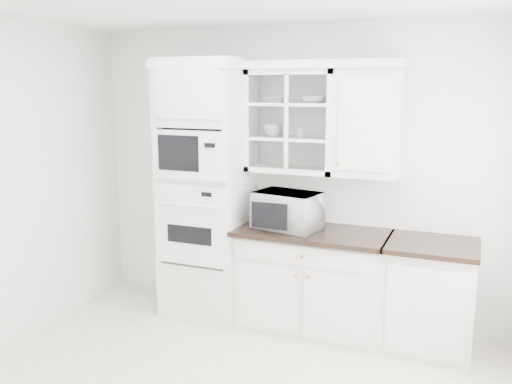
% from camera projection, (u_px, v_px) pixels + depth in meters
% --- Properties ---
extents(room_shell, '(4.00, 3.50, 2.70)m').
position_uv_depth(room_shell, '(235.00, 141.00, 3.76)').
color(room_shell, white).
rests_on(room_shell, ground).
extents(oven_column, '(0.76, 0.68, 2.40)m').
position_uv_depth(oven_column, '(207.00, 191.00, 5.04)').
color(oven_column, silver).
rests_on(oven_column, ground).
extents(base_cabinet_run, '(1.32, 0.67, 0.92)m').
position_uv_depth(base_cabinet_run, '(312.00, 279.00, 4.83)').
color(base_cabinet_run, silver).
rests_on(base_cabinet_run, ground).
extents(extra_base_cabinet, '(0.72, 0.67, 0.92)m').
position_uv_depth(extra_base_cabinet, '(429.00, 295.00, 4.45)').
color(extra_base_cabinet, silver).
rests_on(extra_base_cabinet, ground).
extents(upper_cabinet_glass, '(0.80, 0.33, 0.90)m').
position_uv_depth(upper_cabinet_glass, '(293.00, 121.00, 4.78)').
color(upper_cabinet_glass, silver).
rests_on(upper_cabinet_glass, room_shell).
extents(upper_cabinet_solid, '(0.55, 0.33, 0.90)m').
position_uv_depth(upper_cabinet_solid, '(369.00, 123.00, 4.53)').
color(upper_cabinet_solid, silver).
rests_on(upper_cabinet_solid, room_shell).
extents(crown_molding, '(2.14, 0.38, 0.07)m').
position_uv_depth(crown_molding, '(281.00, 65.00, 4.70)').
color(crown_molding, white).
rests_on(crown_molding, room_shell).
extents(countertop_microwave, '(0.63, 0.56, 0.32)m').
position_uv_depth(countertop_microwave, '(288.00, 210.00, 4.79)').
color(countertop_microwave, white).
rests_on(countertop_microwave, base_cabinet_run).
extents(bowl_a, '(0.30, 0.30, 0.06)m').
position_uv_depth(bowl_a, '(274.00, 99.00, 4.82)').
color(bowl_a, white).
rests_on(bowl_a, upper_cabinet_glass).
extents(bowl_b, '(0.21, 0.21, 0.06)m').
position_uv_depth(bowl_b, '(313.00, 100.00, 4.67)').
color(bowl_b, white).
rests_on(bowl_b, upper_cabinet_glass).
extents(cup_a, '(0.15, 0.15, 0.11)m').
position_uv_depth(cup_a, '(272.00, 130.00, 4.86)').
color(cup_a, white).
rests_on(cup_a, upper_cabinet_glass).
extents(cup_b, '(0.11, 0.11, 0.08)m').
position_uv_depth(cup_b, '(300.00, 133.00, 4.76)').
color(cup_b, white).
rests_on(cup_b, upper_cabinet_glass).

